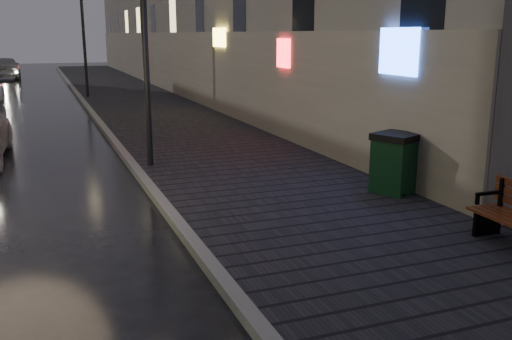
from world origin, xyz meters
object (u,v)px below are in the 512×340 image
(trash_bin, at_px, (395,162))
(car_far, at_px, (5,68))
(lamp_far, at_px, (83,26))
(lamp_near, at_px, (144,17))

(trash_bin, xyz_separation_m, car_far, (-8.20, 35.33, 0.07))
(lamp_far, distance_m, car_far, 16.11)
(lamp_near, distance_m, lamp_far, 16.00)
(lamp_far, distance_m, trash_bin, 20.60)
(lamp_near, distance_m, trash_bin, 6.28)
(lamp_near, relative_size, lamp_far, 1.00)
(lamp_near, distance_m, car_far, 31.70)
(lamp_far, relative_size, trash_bin, 4.58)
(lamp_near, relative_size, trash_bin, 4.58)
(lamp_far, xyz_separation_m, car_far, (-4.25, 15.30, -2.69))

